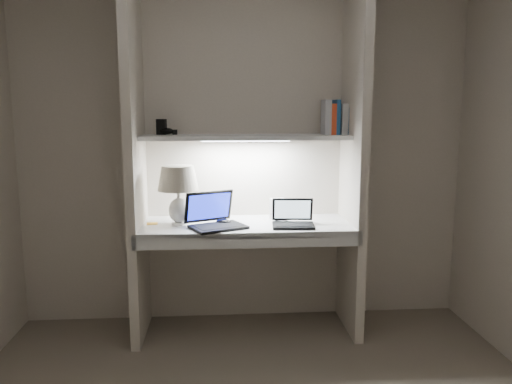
{
  "coord_description": "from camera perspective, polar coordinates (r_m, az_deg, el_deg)",
  "views": [
    {
      "loc": [
        -0.18,
        -2.09,
        1.52
      ],
      "look_at": [
        0.05,
        1.05,
        1.01
      ],
      "focal_mm": 35.0,
      "sensor_mm": 36.0,
      "label": 1
    }
  ],
  "objects": [
    {
      "name": "alcove_panel_right",
      "position": [
        3.45,
        11.13,
        4.48
      ],
      "size": [
        0.06,
        0.55,
        2.5
      ],
      "primitive_type": "cube",
      "color": "beige",
      "rests_on": "floor"
    },
    {
      "name": "mouse",
      "position": [
        3.37,
        -3.74,
        -3.43
      ],
      "size": [
        0.12,
        0.08,
        0.04
      ],
      "primitive_type": "ellipsoid",
      "rotation": [
        0.0,
        0.0,
        -0.19
      ],
      "color": "black",
      "rests_on": "desk"
    },
    {
      "name": "speaker",
      "position": [
        3.53,
        2.5,
        -1.92
      ],
      "size": [
        0.11,
        0.09,
        0.15
      ],
      "primitive_type": "cube",
      "rotation": [
        0.0,
        0.0,
        0.15
      ],
      "color": "silver",
      "rests_on": "desk"
    },
    {
      "name": "book_row",
      "position": [
        3.53,
        9.42,
        8.33
      ],
      "size": [
        0.23,
        0.16,
        0.24
      ],
      "color": "white",
      "rests_on": "shelf"
    },
    {
      "name": "shelf_box",
      "position": [
        3.51,
        -10.75,
        7.32
      ],
      "size": [
        0.07,
        0.06,
        0.11
      ],
      "primitive_type": "cube",
      "rotation": [
        0.0,
        0.0,
        -0.25
      ],
      "color": "black",
      "rests_on": "shelf"
    },
    {
      "name": "strip_light",
      "position": [
        3.42,
        -1.21,
        5.92
      ],
      "size": [
        0.6,
        0.04,
        0.02
      ],
      "primitive_type": "cube",
      "color": "white",
      "rests_on": "shelf"
    },
    {
      "name": "alcove_panel_left",
      "position": [
        3.37,
        -13.64,
        4.29
      ],
      "size": [
        0.06,
        0.55,
        2.5
      ],
      "primitive_type": "cube",
      "color": "beige",
      "rests_on": "floor"
    },
    {
      "name": "laptop_netbook",
      "position": [
        3.34,
        4.25,
        -3.16
      ],
      "size": [
        0.29,
        0.26,
        0.18
      ],
      "rotation": [
        0.0,
        0.0,
        -0.09
      ],
      "color": "black",
      "rests_on": "desk"
    },
    {
      "name": "laptop_main",
      "position": [
        3.3,
        -4.75,
        -3.1
      ],
      "size": [
        0.43,
        0.41,
        0.23
      ],
      "rotation": [
        0.0,
        0.0,
        0.45
      ],
      "color": "black",
      "rests_on": "desk"
    },
    {
      "name": "sticky_note",
      "position": [
        3.46,
        -11.78,
        -3.55
      ],
      "size": [
        0.08,
        0.08,
        0.0
      ],
      "primitive_type": "cube",
      "rotation": [
        0.0,
        0.0,
        0.14
      ],
      "color": "gold",
      "rests_on": "desk"
    },
    {
      "name": "shelf",
      "position": [
        3.42,
        -1.21,
        6.29
      ],
      "size": [
        1.4,
        0.36,
        0.03
      ],
      "primitive_type": "cube",
      "color": "silver",
      "rests_on": "back_wall"
    },
    {
      "name": "shelf_gadget",
      "position": [
        3.5,
        -10.23,
        6.86
      ],
      "size": [
        0.13,
        0.11,
        0.05
      ],
      "primitive_type": "ellipsoid",
      "rotation": [
        0.0,
        0.0,
        -0.39
      ],
      "color": "black",
      "rests_on": "shelf"
    },
    {
      "name": "cable_coil",
      "position": [
        3.43,
        2.91,
        -3.38
      ],
      "size": [
        0.11,
        0.11,
        0.01
      ],
      "primitive_type": "torus",
      "rotation": [
        0.0,
        0.0,
        -0.18
      ],
      "color": "black",
      "rests_on": "desk"
    },
    {
      "name": "desk",
      "position": [
        3.41,
        -1.09,
        -3.92
      ],
      "size": [
        1.4,
        0.55,
        0.04
      ],
      "primitive_type": "cube",
      "color": "white",
      "rests_on": "alcove_panel_left"
    },
    {
      "name": "table_lamp",
      "position": [
        3.35,
        -8.9,
        0.77
      ],
      "size": [
        0.27,
        0.27,
        0.4
      ],
      "color": "white",
      "rests_on": "desk"
    },
    {
      "name": "back_wall",
      "position": [
        3.6,
        -1.36,
        4.85
      ],
      "size": [
        3.2,
        0.01,
        2.5
      ],
      "primitive_type": "cube",
      "color": "beige",
      "rests_on": "floor"
    },
    {
      "name": "desk_apron",
      "position": [
        3.16,
        -0.83,
        -5.52
      ],
      "size": [
        1.46,
        0.03,
        0.1
      ],
      "primitive_type": "cube",
      "color": "silver",
      "rests_on": "desk"
    }
  ]
}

